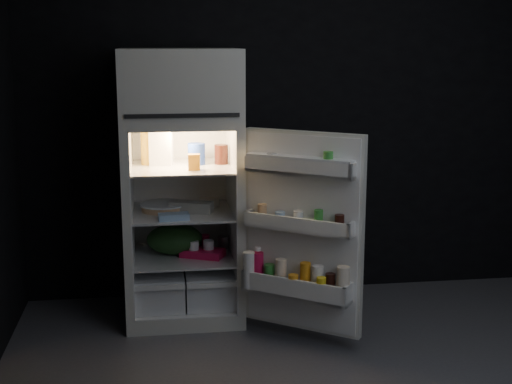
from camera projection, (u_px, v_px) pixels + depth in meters
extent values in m
cube|color=black|center=(304.00, 109.00, 5.10)|extent=(4.00, 0.00, 2.70)
cube|color=silver|center=(185.00, 307.00, 4.86)|extent=(0.76, 0.70, 0.10)
cube|color=silver|center=(128.00, 216.00, 4.68)|extent=(0.05, 0.70, 1.20)
cube|color=silver|center=(236.00, 212.00, 4.78)|extent=(0.05, 0.70, 1.20)
cube|color=white|center=(181.00, 203.00, 5.04)|extent=(0.66, 0.05, 1.20)
cube|color=silver|center=(180.00, 119.00, 4.60)|extent=(0.76, 0.70, 0.06)
cube|color=silver|center=(180.00, 82.00, 4.55)|extent=(0.76, 0.70, 0.42)
cube|color=black|center=(183.00, 116.00, 4.24)|extent=(0.68, 0.01, 0.02)
cube|color=white|center=(133.00, 217.00, 4.66)|extent=(0.01, 0.65, 1.20)
cube|color=white|center=(232.00, 213.00, 4.75)|extent=(0.01, 0.65, 1.20)
cube|color=white|center=(181.00, 125.00, 4.58)|extent=(0.66, 0.65, 0.01)
cube|color=white|center=(185.00, 300.00, 4.82)|extent=(0.66, 0.65, 0.01)
cube|color=white|center=(182.00, 167.00, 4.64)|extent=(0.65, 0.63, 0.01)
cube|color=white|center=(183.00, 212.00, 4.70)|extent=(0.65, 0.63, 0.01)
cube|color=white|center=(184.00, 256.00, 4.76)|extent=(0.65, 0.63, 0.01)
cube|color=white|center=(160.00, 284.00, 4.80)|extent=(0.32, 0.59, 0.22)
cube|color=white|center=(208.00, 282.00, 4.84)|extent=(0.32, 0.59, 0.22)
cube|color=white|center=(160.00, 288.00, 4.46)|extent=(0.32, 0.02, 0.03)
cube|color=white|center=(212.00, 285.00, 4.51)|extent=(0.32, 0.02, 0.03)
cube|color=#FFE5B2|center=(181.00, 129.00, 4.53)|extent=(0.14, 0.14, 0.02)
cube|color=silver|center=(303.00, 232.00, 4.29)|extent=(0.64, 0.49, 1.22)
cube|color=white|center=(301.00, 233.00, 4.26)|extent=(0.58, 0.43, 1.18)
cube|color=white|center=(299.00, 173.00, 4.15)|extent=(0.60, 0.48, 0.02)
cube|color=white|center=(297.00, 168.00, 4.11)|extent=(0.56, 0.42, 0.10)
cube|color=white|center=(353.00, 172.00, 3.99)|extent=(0.07, 0.08, 0.10)
cube|color=white|center=(249.00, 162.00, 4.29)|extent=(0.07, 0.08, 0.10)
cube|color=white|center=(298.00, 229.00, 4.21)|extent=(0.61, 0.48, 0.02)
cube|color=white|center=(295.00, 225.00, 4.17)|extent=(0.56, 0.42, 0.09)
cube|color=white|center=(351.00, 230.00, 4.05)|extent=(0.08, 0.09, 0.09)
cube|color=white|center=(249.00, 217.00, 4.36)|extent=(0.08, 0.09, 0.09)
cube|color=white|center=(296.00, 295.00, 4.28)|extent=(0.63, 0.52, 0.02)
cube|color=white|center=(292.00, 289.00, 4.22)|extent=(0.56, 0.42, 0.13)
cube|color=white|center=(348.00, 295.00, 4.12)|extent=(0.10, 0.12, 0.13)
cube|color=white|center=(248.00, 278.00, 4.42)|extent=(0.10, 0.12, 0.13)
cube|color=white|center=(299.00, 158.00, 4.13)|extent=(0.58, 0.46, 0.02)
cylinder|color=#338C33|center=(328.00, 163.00, 4.05)|extent=(0.08, 0.08, 0.13)
cylinder|color=silver|center=(272.00, 161.00, 4.22)|extent=(0.08, 0.08, 0.09)
cylinder|color=black|center=(339.00, 224.00, 4.08)|extent=(0.08, 0.08, 0.11)
cylinder|color=#338C33|center=(319.00, 220.00, 4.14)|extent=(0.07, 0.07, 0.12)
cylinder|color=silver|center=(298.00, 219.00, 4.20)|extent=(0.08, 0.08, 0.10)
cylinder|color=#83A5CA|center=(280.00, 218.00, 4.26)|extent=(0.08, 0.08, 0.08)
cylinder|color=tan|center=(262.00, 213.00, 4.31)|extent=(0.08, 0.08, 0.12)
cylinder|color=beige|center=(343.00, 284.00, 4.12)|extent=(0.11, 0.11, 0.21)
cylinder|color=black|center=(330.00, 287.00, 4.16)|extent=(0.08, 0.08, 0.16)
cylinder|color=white|center=(318.00, 282.00, 4.19)|extent=(0.10, 0.10, 0.19)
cylinder|color=orange|center=(305.00, 279.00, 4.23)|extent=(0.09, 0.09, 0.20)
cylinder|color=beige|center=(281.00, 275.00, 4.30)|extent=(0.10, 0.10, 0.20)
cylinder|color=#338C33|center=(269.00, 277.00, 4.35)|extent=(0.09, 0.09, 0.16)
cylinder|color=#CD1142|center=(258.00, 270.00, 4.38)|extent=(0.10, 0.10, 0.22)
cylinder|color=yellow|center=(321.00, 289.00, 4.15)|extent=(0.08, 0.08, 0.14)
cylinder|color=orange|center=(293.00, 285.00, 4.23)|extent=(0.08, 0.08, 0.13)
cylinder|color=white|center=(249.00, 270.00, 4.36)|extent=(0.10, 0.10, 0.23)
cylinder|color=white|center=(258.00, 249.00, 4.35)|extent=(0.05, 0.05, 0.02)
cube|color=white|center=(161.00, 147.00, 4.68)|extent=(0.16, 0.16, 0.24)
cylinder|color=#1B3695|center=(197.00, 154.00, 4.70)|extent=(0.12, 0.12, 0.14)
cylinder|color=black|center=(221.00, 154.00, 4.72)|extent=(0.09, 0.09, 0.13)
cylinder|color=gold|center=(147.00, 148.00, 4.69)|extent=(0.11, 0.11, 0.22)
cube|color=orange|center=(194.00, 162.00, 4.50)|extent=(0.08, 0.06, 0.10)
cube|color=gray|center=(191.00, 207.00, 4.66)|extent=(0.30, 0.20, 0.07)
cylinder|color=tan|center=(163.00, 208.00, 4.71)|extent=(0.32, 0.32, 0.04)
cube|color=#83A5CA|center=(174.00, 217.00, 4.47)|extent=(0.20, 0.11, 0.04)
cube|color=beige|center=(209.00, 202.00, 4.85)|extent=(0.15, 0.13, 0.05)
ellipsoid|color=#193815|center=(175.00, 239.00, 4.78)|extent=(0.37, 0.32, 0.20)
cube|color=#CD1142|center=(203.00, 253.00, 4.72)|extent=(0.32, 0.25, 0.05)
cylinder|color=#CD1142|center=(205.00, 241.00, 4.92)|extent=(0.09, 0.09, 0.09)
cylinder|color=silver|center=(223.00, 242.00, 4.89)|extent=(0.10, 0.10, 0.09)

